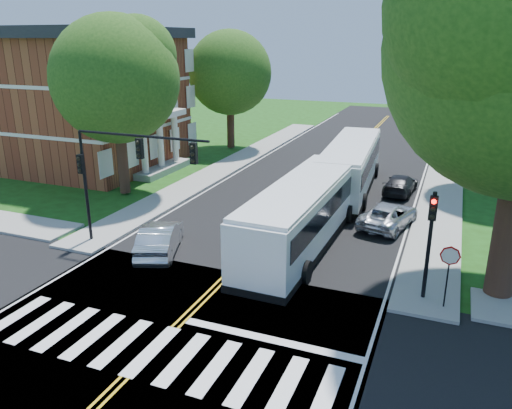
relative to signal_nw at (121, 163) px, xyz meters
The scene contains 23 objects.
ground 9.74m from the signal_nw, 47.67° to the right, with size 140.00×140.00×0.00m, color #1B4110.
road 13.69m from the signal_nw, 63.16° to the left, with size 14.00×96.00×0.01m, color black.
cross_road 9.73m from the signal_nw, 47.67° to the right, with size 60.00×12.00×0.01m, color black.
center_line 17.20m from the signal_nw, 69.39° to the left, with size 0.36×70.00×0.01m, color gold.
edge_line_w 16.20m from the signal_nw, 93.47° to the left, with size 0.12×70.00×0.01m, color silver.
edge_line_e 20.54m from the signal_nw, 50.90° to the left, with size 0.12×70.00×0.01m, color silver.
crosswalk 10.07m from the signal_nw, 49.80° to the right, with size 12.60×3.00×0.01m, color silver.
stop_bar 11.40m from the signal_nw, 27.30° to the right, with size 6.60×0.40×0.01m, color silver.
sidewalk_nw 19.22m from the signal_nw, 97.50° to the left, with size 2.60×40.00×0.15m, color gray.
sidewalk_ne 23.75m from the signal_nw, 52.69° to the left, with size 2.60×40.00×0.15m, color gray.
tree_west_near 9.96m from the signal_nw, 126.70° to the left, with size 8.00×8.00×11.40m.
tree_west_far 24.27m from the signal_nw, 102.31° to the left, with size 7.60×7.60×10.67m.
tree_east_mid 24.94m from the signal_nw, 45.36° to the left, with size 8.40×8.40×11.93m.
tree_east_far 38.34m from the signal_nw, 61.33° to the left, with size 7.20×7.20×10.34m.
brick_building 21.08m from the signal_nw, 139.86° to the left, with size 20.00×13.00×10.80m.
signal_nw is the anchor object (origin of this frame).
signal_ne 14.13m from the signal_nw, ahead, with size 0.30×0.46×4.40m.
stop_sign 15.05m from the signal_nw, ahead, with size 0.76×0.08×2.53m.
bus_lead 9.12m from the signal_nw, 24.45° to the left, with size 3.32×12.84×3.31m.
bus_follow 16.50m from the signal_nw, 60.00° to the left, with size 3.75×13.02×3.33m.
hatchback 4.03m from the signal_nw, ahead, with size 1.60×4.58×1.51m, color silver.
suv 14.55m from the signal_nw, 34.45° to the left, with size 2.18×4.72×1.31m, color silver.
dark_sedan 19.00m from the signal_nw, 51.93° to the left, with size 1.78×4.37×1.27m, color black.
Camera 1 is at (8.60, -12.51, 10.00)m, focal length 35.00 mm.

